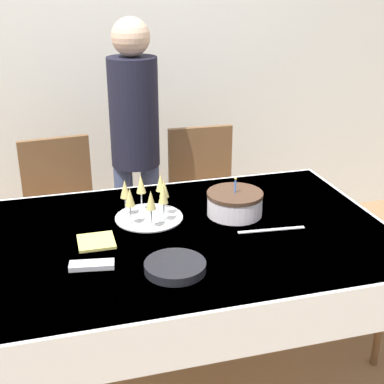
% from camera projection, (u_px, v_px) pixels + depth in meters
% --- Properties ---
extents(ground_plane, '(12.00, 12.00, 0.00)m').
position_uv_depth(ground_plane, '(173.00, 378.00, 2.58)').
color(ground_plane, '#93704C').
extents(wall_back, '(8.00, 0.05, 2.70)m').
position_uv_depth(wall_back, '(112.00, 48.00, 3.55)').
color(wall_back, silver).
rests_on(wall_back, ground_plane).
extents(dining_table, '(1.91, 1.18, 0.78)m').
position_uv_depth(dining_table, '(171.00, 255.00, 2.32)').
color(dining_table, white).
rests_on(dining_table, ground_plane).
extents(dining_chair_far_left, '(0.46, 0.46, 0.95)m').
position_uv_depth(dining_chair_far_left, '(63.00, 215.00, 3.09)').
color(dining_chair_far_left, brown).
rests_on(dining_chair_far_left, ground_plane).
extents(dining_chair_far_right, '(0.43, 0.43, 0.95)m').
position_uv_depth(dining_chair_far_right, '(205.00, 199.00, 3.30)').
color(dining_chair_far_right, brown).
rests_on(dining_chair_far_right, ground_plane).
extents(birthday_cake, '(0.26, 0.26, 0.18)m').
position_uv_depth(birthday_cake, '(235.00, 203.00, 2.46)').
color(birthday_cake, white).
rests_on(birthday_cake, dining_table).
extents(champagne_tray, '(0.31, 0.31, 0.18)m').
position_uv_depth(champagne_tray, '(148.00, 200.00, 2.40)').
color(champagne_tray, silver).
rests_on(champagne_tray, dining_table).
extents(plate_stack_main, '(0.23, 0.23, 0.03)m').
position_uv_depth(plate_stack_main, '(175.00, 267.00, 2.00)').
color(plate_stack_main, black).
rests_on(plate_stack_main, dining_table).
extents(cake_knife, '(0.30, 0.04, 0.00)m').
position_uv_depth(cake_knife, '(271.00, 230.00, 2.32)').
color(cake_knife, silver).
rests_on(cake_knife, dining_table).
extents(fork_pile, '(0.18, 0.09, 0.02)m').
position_uv_depth(fork_pile, '(92.00, 265.00, 2.03)').
color(fork_pile, silver).
rests_on(fork_pile, dining_table).
extents(napkin_pile, '(0.15, 0.15, 0.01)m').
position_uv_depth(napkin_pile, '(96.00, 242.00, 2.21)').
color(napkin_pile, '#E0D166').
rests_on(napkin_pile, dining_table).
extents(person_standing, '(0.28, 0.28, 1.60)m').
position_uv_depth(person_standing, '(135.00, 133.00, 3.06)').
color(person_standing, '#3F4C72').
rests_on(person_standing, ground_plane).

